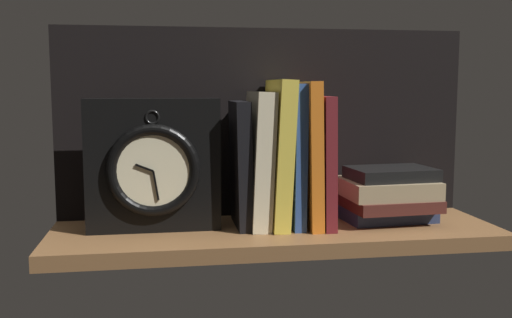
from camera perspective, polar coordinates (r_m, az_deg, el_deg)
name	(u,v)px	position (r cm, az deg, el deg)	size (l,w,h in cm)	color
ground_plane	(276,234)	(101.11, 1.95, -7.38)	(75.96, 23.49, 2.50)	brown
back_panel	(265,123)	(109.11, 0.87, 3.57)	(75.96, 1.20, 34.63)	black
book_black_skeptic	(241,164)	(100.17, -1.49, -0.50)	(2.46, 12.11, 21.54)	black
book_cream_twain	(259,159)	(100.53, 0.28, -0.02)	(3.22, 13.73, 23.14)	beige
book_yellow_seinlanguage	(278,153)	(101.00, 2.13, 0.58)	(2.78, 15.09, 25.12)	gold
book_blue_modern	(293,155)	(101.59, 3.61, 0.42)	(1.98, 14.05, 24.45)	#2D4C8E
book_orange_pandolfini	(306,153)	(102.10, 4.89, 0.55)	(2.12, 16.20, 24.85)	orange
book_maroon_dawkins	(319,160)	(102.83, 6.14, -0.11)	(1.94, 16.46, 22.37)	maroon
framed_clock	(154,165)	(98.58, -9.97, -0.63)	(22.06, 7.10, 22.06)	black
book_stack_side	(388,194)	(107.36, 12.74, -3.39)	(16.66, 14.55, 9.68)	#232D4C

